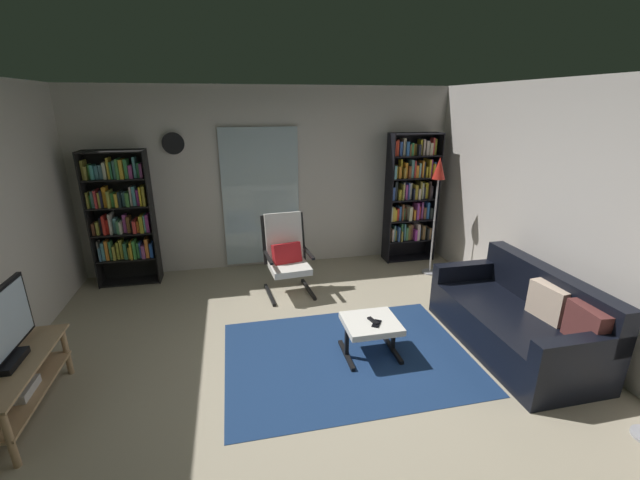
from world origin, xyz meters
The scene contains 15 objects.
ground_plane centered at (0.00, 0.00, 0.00)m, with size 7.02×7.02×0.00m, color tan.
wall_back centered at (0.00, 2.90, 1.30)m, with size 5.60×0.06×2.60m, color beige.
wall_right centered at (2.70, 0.00, 1.30)m, with size 0.06×6.00×2.60m, color beige.
glass_door_panel centered at (-0.17, 2.83, 1.05)m, with size 1.10×0.01×2.00m, color silver.
area_rug centered at (0.43, 0.28, 0.00)m, with size 2.36×1.72×0.01m, color navy.
tv_stand centered at (-2.32, 0.06, 0.32)m, with size 0.48×1.13×0.49m.
bookshelf_near_tv centered at (-2.01, 2.62, 0.96)m, with size 0.78×0.30×1.80m.
bookshelf_near_sofa centered at (2.08, 2.63, 1.04)m, with size 0.77×0.30×1.95m.
leather_sofa centered at (2.15, 0.08, 0.30)m, with size 0.87×1.75×0.82m.
lounge_armchair centered at (0.06, 1.88, 0.53)m, with size 0.62×0.70×1.02m.
ottoman centered at (0.65, 0.27, 0.31)m, with size 0.52×0.48×0.37m.
tv_remote centered at (0.67, 0.25, 0.38)m, with size 0.04×0.14×0.02m, color black.
cell_phone centered at (0.68, 0.20, 0.38)m, with size 0.07×0.14×0.01m, color black.
floor_lamp_by_shelf centered at (2.18, 2.01, 1.33)m, with size 0.22×0.22×1.68m.
wall_clock centered at (-1.30, 2.82, 1.85)m, with size 0.29×0.03×0.29m.
Camera 1 is at (-0.56, -2.97, 2.36)m, focal length 22.64 mm.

